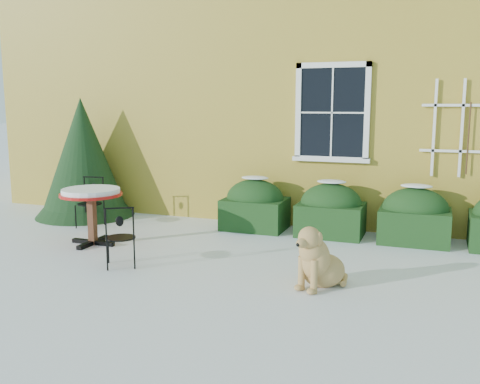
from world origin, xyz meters
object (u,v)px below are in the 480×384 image
at_px(evergreen_shrub, 83,169).
at_px(patio_chair_near, 120,236).
at_px(dog, 318,262).
at_px(patio_chair_far, 91,202).
at_px(bistro_table, 91,198).

relative_size(evergreen_shrub, patio_chair_near, 2.71).
bearing_deg(dog, patio_chair_near, -153.44).
distance_m(patio_chair_near, patio_chair_far, 2.58).
height_order(bistro_table, patio_chair_far, bistro_table).
distance_m(evergreen_shrub, bistro_table, 2.24).
xyz_separation_m(bistro_table, dog, (3.63, -0.72, -0.41)).
distance_m(evergreen_shrub, patio_chair_far, 1.06).
distance_m(bistro_table, patio_chair_near, 1.36).
bearing_deg(dog, bistro_table, -167.02).
height_order(evergreen_shrub, bistro_table, evergreen_shrub).
xyz_separation_m(bistro_table, patio_chair_near, (1.03, -0.83, -0.31)).
bearing_deg(patio_chair_near, evergreen_shrub, -78.21).
relative_size(bistro_table, dog, 1.12).
bearing_deg(bistro_table, dog, -11.27).
relative_size(evergreen_shrub, bistro_table, 2.40).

